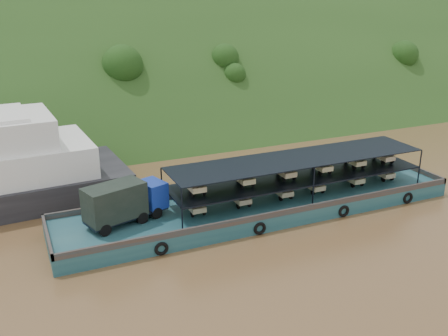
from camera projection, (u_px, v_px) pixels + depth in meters
name	position (u px, v px, depth m)	size (l,w,h in m)	color
ground	(259.00, 210.00, 43.61)	(160.00, 160.00, 0.00)	brown
hillside	(147.00, 119.00, 74.61)	(140.00, 28.00, 28.00)	#203D16
cargo_barge	(253.00, 203.00, 42.30)	(35.00, 7.18, 4.54)	#16414E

